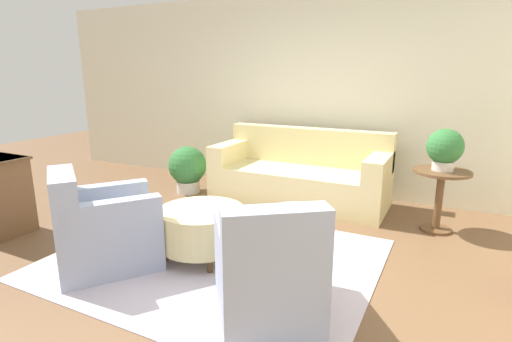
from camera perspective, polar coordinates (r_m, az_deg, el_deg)
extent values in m
plane|color=brown|center=(3.85, -5.83, -12.44)|extent=(16.00, 16.00, 0.00)
cube|color=beige|center=(5.88, 8.17, 10.82)|extent=(9.21, 0.12, 2.80)
cube|color=#BCB2C1|center=(3.85, -5.83, -12.37)|extent=(2.88, 2.35, 0.01)
cube|color=beige|center=(5.37, 6.03, -2.09)|extent=(2.30, 0.93, 0.46)
cube|color=beige|center=(5.59, 7.50, 3.59)|extent=(2.30, 0.20, 0.50)
cube|color=beige|center=(5.70, -3.66, 2.72)|extent=(0.24, 0.89, 0.27)
cube|color=beige|center=(5.00, 17.13, 0.53)|extent=(0.24, 0.89, 0.27)
cube|color=brown|center=(5.04, 4.19, -5.52)|extent=(2.07, 0.05, 0.06)
cube|color=#8E99B2|center=(3.86, -20.25, -9.64)|extent=(1.05, 1.08, 0.42)
cube|color=#8E99B2|center=(3.69, -25.75, -3.82)|extent=(0.67, 0.56, 0.47)
cube|color=#8E99B2|center=(3.49, -19.83, -6.11)|extent=(0.59, 0.73, 0.26)
cube|color=#8E99B2|center=(4.00, -20.86, -3.64)|extent=(0.59, 0.73, 0.26)
cube|color=brown|center=(3.98, -14.37, -11.28)|extent=(0.52, 0.40, 0.06)
cube|color=#8E99B2|center=(3.00, 1.41, -15.76)|extent=(1.05, 1.08, 0.42)
cube|color=#8E99B2|center=(2.52, 2.86, -10.44)|extent=(0.67, 0.56, 0.47)
cube|color=#8E99B2|center=(2.92, 6.66, -9.22)|extent=(0.59, 0.73, 0.26)
cube|color=#8E99B2|center=(2.83, -4.10, -9.96)|extent=(0.59, 0.73, 0.26)
cube|color=brown|center=(3.42, 0.13, -15.21)|extent=(0.52, 0.40, 0.06)
cylinder|color=beige|center=(3.80, -7.75, -7.87)|extent=(0.81, 0.81, 0.35)
cylinder|color=brown|center=(3.85, -12.75, -11.56)|extent=(0.05, 0.05, 0.12)
cylinder|color=brown|center=(3.59, -6.59, -13.29)|extent=(0.05, 0.05, 0.12)
cylinder|color=brown|center=(4.20, -8.52, -9.15)|extent=(0.05, 0.05, 0.12)
cylinder|color=brown|center=(3.96, -2.69, -10.49)|extent=(0.05, 0.05, 0.12)
cylinder|color=brown|center=(4.71, 25.05, -0.09)|extent=(0.59, 0.59, 0.03)
cylinder|color=brown|center=(4.80, 24.62, -4.07)|extent=(0.08, 0.08, 0.66)
cylinder|color=brown|center=(4.90, 24.25, -7.57)|extent=(0.33, 0.33, 0.03)
cylinder|color=beige|center=(4.70, 25.13, 0.68)|extent=(0.22, 0.22, 0.10)
sphere|color=#2D6B33|center=(4.66, 25.39, 3.20)|extent=(0.38, 0.38, 0.38)
cylinder|color=beige|center=(5.90, -9.64, -2.20)|extent=(0.33, 0.33, 0.17)
sphere|color=#2D6B33|center=(5.82, -9.76, 0.81)|extent=(0.55, 0.55, 0.55)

